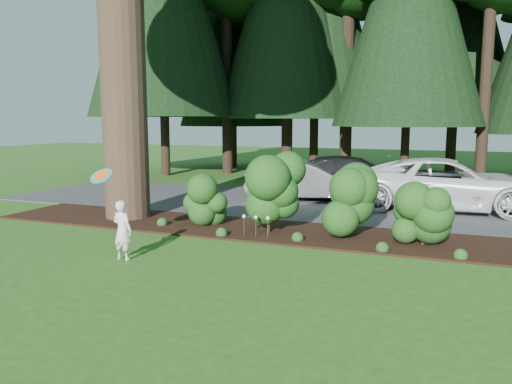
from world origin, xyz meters
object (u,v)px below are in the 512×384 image
Objects in this scene: car_silver_wagon at (306,181)px; car_white_suv at (447,184)px; frisbee at (101,176)px; car_dark_suv at (354,177)px; child at (122,230)px.

car_silver_wagon is 0.72× the size of car_white_suv.
car_silver_wagon is 8.39m from frisbee.
car_dark_suv reaches higher than car_silver_wagon.
car_dark_suv is at bearing 68.71° from frisbee.
child is (-2.84, -9.50, -0.16)m from car_dark_suv.
child is at bearing 156.82° from car_dark_suv.
car_dark_suv is (1.43, 1.09, 0.06)m from car_silver_wagon.
car_dark_suv is 9.92m from child.
child is at bearing 140.61° from car_white_suv.
car_silver_wagon is 8.43× the size of frisbee.
car_white_suv is 1.13× the size of car_dark_suv.
car_dark_suv is at bearing 63.54° from car_white_suv.
car_silver_wagon is at bearing 75.15° from frisbee.
child is 1.30m from frisbee.
child is (-5.94, -8.18, -0.22)m from car_white_suv.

